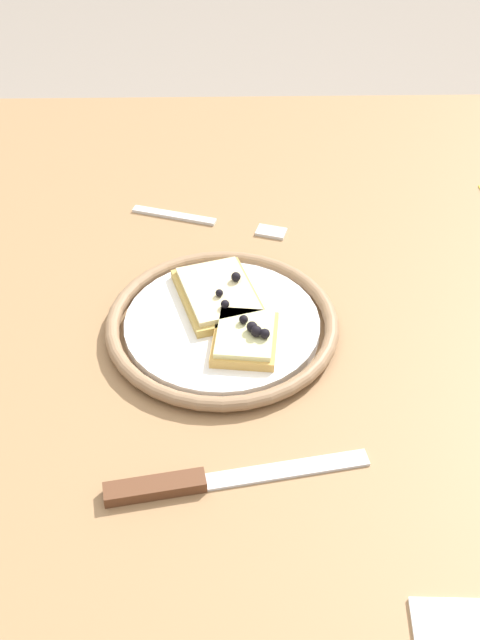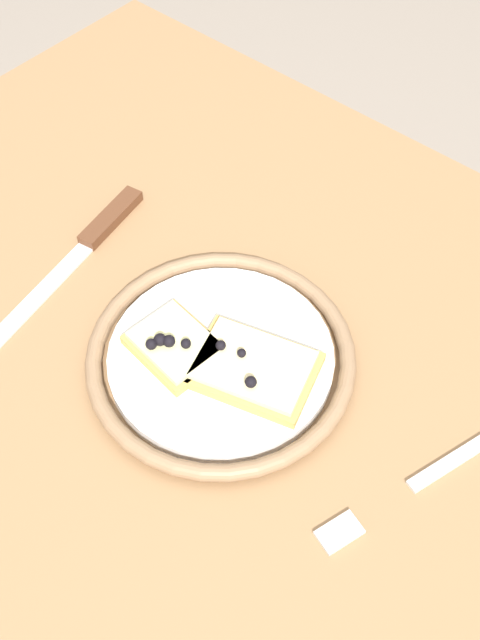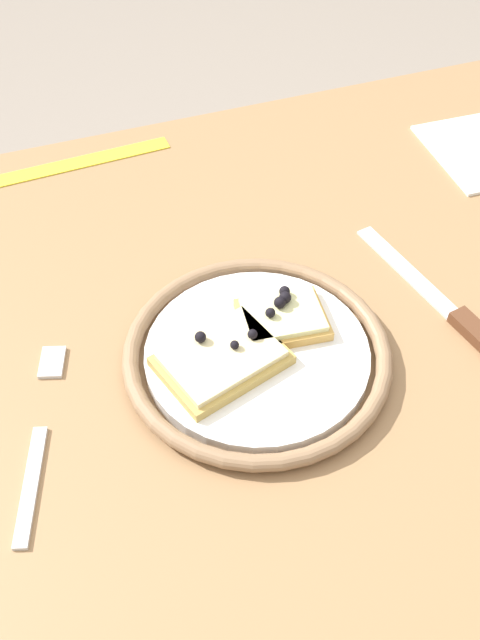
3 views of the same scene
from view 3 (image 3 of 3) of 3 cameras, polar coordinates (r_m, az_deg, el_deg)
name	(u,v)px [view 3 (image 3 of 3)]	position (r m, az deg, el deg)	size (l,w,h in m)	color
ground_plane	(233,625)	(1.31, -0.52, -22.95)	(6.00, 6.00, 0.00)	gray
dining_table	(229,410)	(0.75, -0.85, -7.15)	(1.06, 0.81, 0.71)	#936D47
plate	(257,354)	(0.67, 1.36, -2.70)	(0.25, 0.25, 0.02)	white
pizza_slice_near	(222,358)	(0.65, -1.47, -3.03)	(0.13, 0.11, 0.03)	tan
pizza_slice_far	(283,317)	(0.68, 3.38, 0.27)	(0.09, 0.07, 0.03)	tan
knife	(464,322)	(0.73, 17.26, -0.15)	(0.06, 0.24, 0.01)	silver
fork	(40,435)	(0.65, -15.55, -8.74)	(0.08, 0.20, 0.00)	silver
measuring_tape	(48,170)	(0.92, -14.91, 11.39)	(0.30, 0.02, 0.00)	yellow
napkin	(479,152)	(0.97, 18.36, 12.52)	(0.11, 0.15, 0.00)	white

